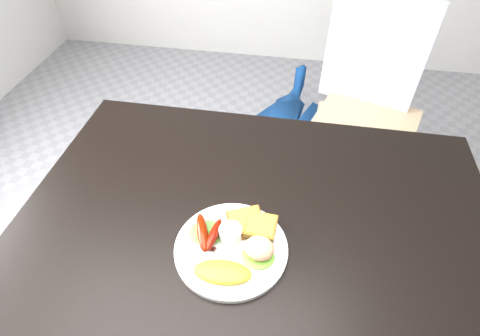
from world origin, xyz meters
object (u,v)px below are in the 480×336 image
Objects in this scene: dining_chair at (364,126)px; plate at (231,248)px; dining_table at (257,215)px; person at (297,53)px.

plate is at bearing -95.50° from dining_chair.
dining_table is at bearing -96.38° from dining_chair.
dining_table reaches higher than dining_chair.
person is 0.99m from plate.
dining_table is 0.80× the size of person.
dining_chair is 0.29× the size of person.
person reaches higher than plate.
person is 5.68× the size of plate.
dining_table is at bearing 99.23° from person.
dining_chair is 1.63× the size of plate.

